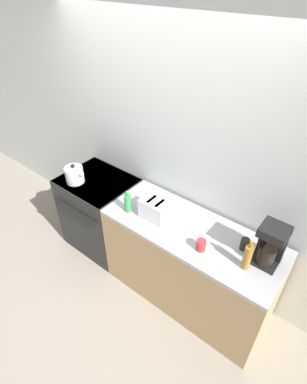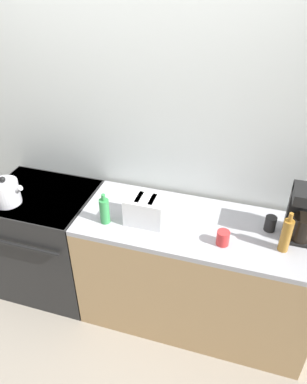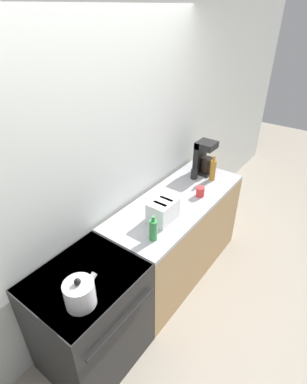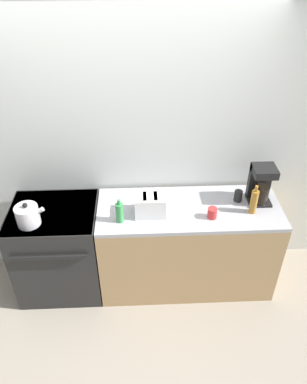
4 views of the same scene
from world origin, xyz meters
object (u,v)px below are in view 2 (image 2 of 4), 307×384
at_px(bottle_amber, 286,235).
at_px(cup_black, 270,224).
at_px(cup_red, 223,238).
at_px(kettle, 6,192).
at_px(bottle_green, 105,211).
at_px(stove, 48,240).
at_px(toaster, 146,210).
at_px(coffee_maker, 305,213).

height_order(bottle_amber, cup_black, bottle_amber).
relative_size(bottle_amber, cup_red, 2.90).
height_order(kettle, bottle_green, bottle_green).
distance_m(kettle, bottle_green, 0.75).
bearing_deg(cup_red, stove, 174.18).
bearing_deg(toaster, kettle, -175.06).
relative_size(stove, toaster, 3.55).
bearing_deg(cup_black, stove, -177.09).
bearing_deg(bottle_green, bottle_amber, 3.35).
bearing_deg(bottle_amber, toaster, 178.75).
bearing_deg(toaster, stove, 175.60).
height_order(stove, coffee_maker, coffee_maker).
distance_m(bottle_amber, cup_black, 0.20).
bearing_deg(coffee_maker, bottle_amber, -120.30).
bearing_deg(coffee_maker, cup_red, -154.05).
height_order(coffee_maker, bottle_amber, coffee_maker).
height_order(toaster, coffee_maker, coffee_maker).
xyz_separation_m(coffee_maker, bottle_amber, (-0.10, -0.17, -0.07)).
xyz_separation_m(stove, cup_red, (1.37, -0.14, 0.49)).
relative_size(toaster, coffee_maker, 0.72).
height_order(toaster, bottle_amber, bottle_amber).
bearing_deg(bottle_amber, coffee_maker, 59.70).
bearing_deg(bottle_green, stove, 165.78).
xyz_separation_m(coffee_maker, cup_black, (-0.18, 0.00, -0.13)).
bearing_deg(cup_black, coffee_maker, -0.68).
height_order(kettle, bottle_amber, bottle_amber).
xyz_separation_m(toaster, bottle_green, (-0.26, -0.09, -0.00)).
distance_m(coffee_maker, cup_black, 0.23).
relative_size(kettle, toaster, 0.93).
xyz_separation_m(stove, bottle_green, (0.59, -0.15, 0.54)).
height_order(kettle, cup_red, kettle).
height_order(coffee_maker, cup_black, coffee_maker).
bearing_deg(toaster, cup_black, 10.68).
relative_size(bottle_amber, cup_black, 2.72).
distance_m(stove, bottle_green, 0.82).
bearing_deg(kettle, stove, 45.21).
xyz_separation_m(bottle_amber, bottle_green, (-1.13, -0.07, -0.02)).
height_order(coffee_maker, cup_red, coffee_maker).
distance_m(toaster, coffee_maker, 0.99).
distance_m(kettle, cup_red, 1.52).
height_order(stove, toaster, toaster).
relative_size(kettle, bottle_green, 1.09).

